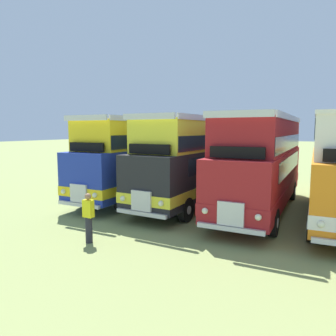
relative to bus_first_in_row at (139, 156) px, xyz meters
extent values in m
cube|color=#1E339E|center=(0.00, -0.12, -0.66)|extent=(2.54, 9.71, 2.30)
cube|color=yellow|center=(0.00, -0.12, -1.26)|extent=(2.59, 9.75, 0.44)
cube|color=#19232D|center=(0.00, 0.28, -0.06)|extent=(2.56, 7.31, 0.76)
cube|color=#19232D|center=(0.02, -4.90, -0.01)|extent=(2.20, 0.11, 0.90)
cube|color=silver|center=(0.02, -5.01, -1.26)|extent=(0.90, 0.12, 0.80)
cube|color=silver|center=(0.02, -5.04, -1.76)|extent=(2.30, 0.15, 0.16)
sphere|color=#EAEACC|center=(0.92, -5.02, -1.26)|extent=(0.22, 0.22, 0.22)
sphere|color=#EAEACC|center=(-0.88, -5.03, -1.26)|extent=(0.22, 0.22, 0.22)
cube|color=yellow|center=(0.00, 0.13, 1.24)|extent=(2.44, 8.81, 1.50)
cube|color=silver|center=(0.02, -4.46, 2.04)|extent=(2.40, 0.11, 0.24)
cube|color=silver|center=(-0.02, 4.03, 2.04)|extent=(2.40, 0.11, 0.24)
cube|color=silver|center=(1.20, 0.14, 2.04)|extent=(0.14, 8.80, 0.24)
cube|color=silver|center=(-1.20, 0.13, 2.04)|extent=(0.14, 8.80, 0.24)
cube|color=#19232D|center=(0.00, 0.13, 0.94)|extent=(2.48, 8.71, 0.64)
cube|color=black|center=(0.02, -4.41, 0.74)|extent=(1.90, 0.13, 0.40)
cylinder|color=black|center=(1.17, -3.36, -1.84)|extent=(0.28, 1.04, 1.04)
cylinder|color=silver|center=(1.32, -3.36, -1.84)|extent=(0.02, 0.36, 0.36)
cylinder|color=black|center=(-1.13, -3.37, -1.84)|extent=(0.28, 1.04, 1.04)
cylinder|color=silver|center=(-1.28, -3.37, -1.84)|extent=(0.02, 0.36, 0.36)
cylinder|color=black|center=(1.14, 2.94, -1.84)|extent=(0.28, 1.04, 1.04)
cylinder|color=silver|center=(1.29, 2.94, -1.84)|extent=(0.02, 0.36, 0.36)
cylinder|color=black|center=(-1.16, 2.93, -1.84)|extent=(0.28, 1.04, 1.04)
cylinder|color=silver|center=(-1.31, 2.93, -1.84)|extent=(0.02, 0.36, 0.36)
cube|color=black|center=(3.45, -0.09, -0.66)|extent=(2.86, 9.89, 2.30)
cube|color=yellow|center=(3.45, -0.09, -1.26)|extent=(2.90, 9.93, 0.44)
cube|color=#19232D|center=(3.46, 0.31, -0.06)|extent=(2.80, 7.49, 0.76)
cube|color=#19232D|center=(3.27, -4.93, -0.01)|extent=(2.20, 0.18, 0.90)
cube|color=silver|center=(3.27, -5.04, -1.26)|extent=(0.90, 0.15, 0.80)
cube|color=silver|center=(3.27, -5.07, -1.76)|extent=(2.30, 0.22, 0.16)
sphere|color=#EAEACC|center=(4.17, -5.08, -1.26)|extent=(0.22, 0.22, 0.22)
sphere|color=#EAEACC|center=(2.37, -5.02, -1.26)|extent=(0.22, 0.22, 0.22)
cube|color=yellow|center=(3.46, 0.16, 1.24)|extent=(2.72, 8.99, 1.50)
cube|color=silver|center=(3.29, -4.49, 2.04)|extent=(2.40, 0.19, 0.24)
cube|color=silver|center=(3.60, 4.11, 2.04)|extent=(2.40, 0.19, 0.24)
cube|color=silver|center=(4.66, 0.12, 2.04)|extent=(0.42, 8.90, 0.24)
cube|color=silver|center=(2.26, 0.20, 2.04)|extent=(0.42, 8.90, 0.24)
cube|color=#19232D|center=(3.46, 0.16, 0.94)|extent=(2.76, 8.89, 0.64)
cube|color=black|center=(3.29, -4.44, 0.74)|extent=(1.90, 0.19, 0.40)
cylinder|color=black|center=(4.48, -3.43, -1.84)|extent=(0.32, 1.05, 1.04)
cylinder|color=silver|center=(4.63, -3.44, -1.84)|extent=(0.03, 0.36, 0.36)
cylinder|color=black|center=(2.18, -3.35, -1.84)|extent=(0.32, 1.05, 1.04)
cylinder|color=silver|center=(2.03, -3.34, -1.84)|extent=(0.03, 0.36, 0.36)
cylinder|color=black|center=(4.71, 2.97, -1.84)|extent=(0.32, 1.05, 1.04)
cylinder|color=silver|center=(4.86, 2.96, -1.84)|extent=(0.03, 0.36, 0.36)
cylinder|color=black|center=(2.41, 3.05, -1.84)|extent=(0.32, 1.05, 1.04)
cylinder|color=silver|center=(2.26, 3.06, -1.84)|extent=(0.03, 0.36, 0.36)
cube|color=maroon|center=(6.90, -0.20, -0.66)|extent=(2.57, 10.21, 2.30)
cube|color=maroon|center=(6.90, -0.20, -1.26)|extent=(2.61, 10.25, 0.44)
cube|color=#19232D|center=(6.89, 0.20, -0.06)|extent=(2.58, 7.81, 0.76)
cube|color=#19232D|center=(6.93, -5.23, -0.01)|extent=(2.20, 0.11, 0.90)
cube|color=silver|center=(6.93, -5.34, -1.26)|extent=(0.90, 0.13, 0.80)
cube|color=silver|center=(6.93, -5.37, -1.76)|extent=(2.30, 0.16, 0.16)
sphere|color=#EAEACC|center=(7.83, -5.35, -1.26)|extent=(0.22, 0.22, 0.22)
sphere|color=#EAEACC|center=(6.03, -5.36, -1.26)|extent=(0.22, 0.22, 0.22)
cube|color=maroon|center=(6.89, 0.05, 1.24)|extent=(2.46, 9.31, 1.50)
cube|color=silver|center=(6.93, -4.79, 2.04)|extent=(2.40, 0.12, 0.24)
cube|color=silver|center=(6.87, 4.20, 2.04)|extent=(2.40, 0.12, 0.24)
cube|color=silver|center=(8.09, 0.06, 2.04)|extent=(0.16, 9.29, 0.24)
cube|color=silver|center=(5.69, 0.05, 2.04)|extent=(0.16, 9.29, 0.24)
cube|color=#19232D|center=(6.89, 0.05, 0.94)|extent=(2.50, 9.21, 0.64)
cube|color=black|center=(6.93, -4.74, 0.74)|extent=(1.90, 0.13, 0.40)
cylinder|color=black|center=(8.07, -3.68, -1.84)|extent=(0.29, 1.04, 1.04)
cylinder|color=silver|center=(8.22, -3.68, -1.84)|extent=(0.02, 0.36, 0.36)
cylinder|color=black|center=(5.77, -3.70, -1.84)|extent=(0.29, 1.04, 1.04)
cylinder|color=silver|center=(5.62, -3.70, -1.84)|extent=(0.02, 0.36, 0.36)
cylinder|color=black|center=(8.02, 3.11, -1.84)|extent=(0.29, 1.04, 1.04)
cylinder|color=silver|center=(8.17, 3.11, -1.84)|extent=(0.02, 0.36, 0.36)
cylinder|color=black|center=(5.72, 3.09, -1.84)|extent=(0.29, 1.04, 1.04)
cylinder|color=silver|center=(5.57, 3.09, -1.84)|extent=(0.02, 0.36, 0.36)
sphere|color=#EAEACC|center=(9.64, -5.26, -1.26)|extent=(0.22, 0.22, 0.22)
cylinder|color=black|center=(9.33, -3.61, -1.84)|extent=(0.32, 1.05, 1.04)
cylinder|color=silver|center=(9.18, -3.62, -1.84)|extent=(0.03, 0.36, 0.36)
cylinder|color=black|center=(9.07, 3.12, -1.84)|extent=(0.32, 1.05, 1.04)
cylinder|color=silver|center=(8.92, 3.12, -1.84)|extent=(0.03, 0.36, 0.36)
cylinder|color=#23232D|center=(2.51, -7.24, -1.91)|extent=(0.24, 0.24, 0.90)
cube|color=yellow|center=(2.51, -7.24, -1.16)|extent=(0.36, 0.22, 0.60)
sphere|color=#9E7051|center=(2.51, -7.24, -0.74)|extent=(0.22, 0.22, 0.22)
camera|label=1|loc=(9.75, -15.43, 1.52)|focal=33.98mm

